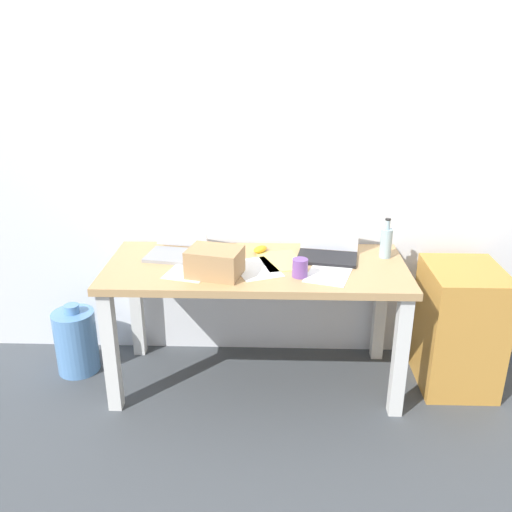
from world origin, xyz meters
TOP-DOWN VIEW (x-y plane):
  - ground_plane at (0.00, 0.00)m, footprint 8.00×8.00m
  - back_wall at (0.00, 0.40)m, footprint 5.20×0.08m
  - desk at (0.00, 0.00)m, footprint 1.62×0.68m
  - laptop_left at (-0.45, 0.13)m, footprint 0.34×0.30m
  - laptop_right at (0.40, 0.13)m, footprint 0.36×0.27m
  - beer_bottle at (0.71, 0.13)m, footprint 0.06×0.06m
  - computer_mouse at (0.02, 0.19)m, footprint 0.10×0.12m
  - cardboard_box at (-0.21, -0.15)m, footprint 0.30×0.25m
  - coffee_mug at (0.23, -0.15)m, footprint 0.08×0.08m
  - paper_sheet_front_right at (0.38, -0.11)m, footprint 0.29×0.35m
  - paper_sheet_center at (-0.00, -0.06)m, footprint 0.31×0.35m
  - paper_sheet_near_back at (0.14, 0.06)m, footprint 0.28×0.34m
  - paper_sheet_front_left at (-0.34, -0.09)m, footprint 0.28×0.34m
  - water_cooler_jug at (-1.07, 0.08)m, footprint 0.25×0.25m
  - filing_cabinet at (1.14, 0.03)m, footprint 0.40×0.48m

SIDE VIEW (x-z plane):
  - ground_plane at x=0.00m, z-range 0.00..0.00m
  - water_cooler_jug at x=-1.07m, z-range -0.02..0.41m
  - filing_cabinet at x=1.14m, z-range 0.00..0.71m
  - desk at x=0.00m, z-range 0.26..0.99m
  - paper_sheet_front_right at x=0.38m, z-range 0.73..0.73m
  - paper_sheet_center at x=0.00m, z-range 0.73..0.73m
  - paper_sheet_near_back at x=0.14m, z-range 0.73..0.73m
  - paper_sheet_front_left at x=-0.34m, z-range 0.73..0.73m
  - computer_mouse at x=0.02m, z-range 0.73..0.77m
  - laptop_left at x=-0.45m, z-range 0.67..0.89m
  - coffee_mug at x=0.23m, z-range 0.73..0.83m
  - laptop_right at x=0.40m, z-range 0.66..0.91m
  - cardboard_box at x=-0.21m, z-range 0.73..0.87m
  - beer_bottle at x=0.71m, z-range 0.71..0.93m
  - back_wall at x=0.00m, z-range 0.00..2.60m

